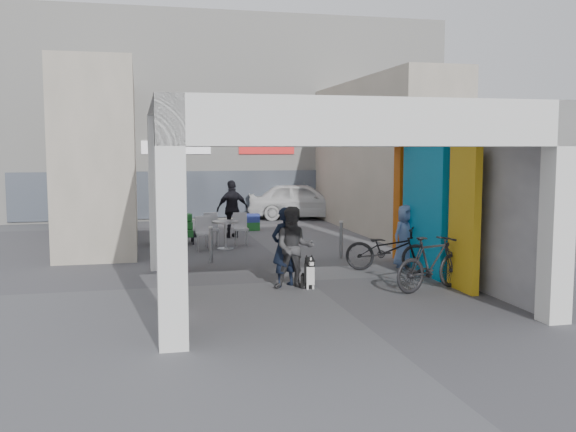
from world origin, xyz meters
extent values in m
plane|color=#4F4F54|center=(0.00, 0.00, 0.00)|extent=(90.00, 90.00, 0.00)
cube|color=silver|center=(-3.00, -4.00, 1.75)|extent=(0.40, 0.40, 3.50)
cube|color=silver|center=(-3.00, 2.00, 1.75)|extent=(0.40, 0.40, 3.50)
cube|color=silver|center=(3.00, -4.00, 1.75)|extent=(0.40, 0.40, 3.50)
cube|color=#C8580B|center=(3.00, 2.00, 1.75)|extent=(0.40, 0.40, 3.50)
plane|color=silver|center=(-3.00, -1.00, 1.75)|extent=(0.00, 6.40, 6.40)
plane|color=#A3A3A9|center=(3.00, -1.00, 1.75)|extent=(0.00, 6.40, 6.40)
cube|color=#0C88C0|center=(2.70, 0.20, 1.40)|extent=(0.15, 2.00, 2.80)
cube|color=gold|center=(2.70, -1.60, 1.40)|extent=(0.15, 1.00, 2.80)
plane|color=#A6A6A1|center=(0.00, -1.00, 3.50)|extent=(6.40, 6.40, 0.00)
cube|color=silver|center=(0.00, 2.05, 3.15)|extent=(6.40, 0.30, 0.70)
cube|color=silver|center=(0.00, -4.05, 3.15)|extent=(6.40, 0.30, 0.70)
cube|color=white|center=(0.00, 2.22, 3.10)|extent=(4.20, 0.05, 0.55)
cube|color=silver|center=(0.00, 14.00, 4.00)|extent=(18.00, 4.00, 8.00)
cube|color=#515966|center=(0.00, 11.95, 1.00)|extent=(16.20, 0.06, 1.80)
cube|color=white|center=(-2.00, 11.96, 2.80)|extent=(2.60, 0.06, 0.50)
cube|color=red|center=(1.50, 11.96, 2.80)|extent=(2.20, 0.06, 0.50)
cube|color=#B9AB99|center=(-4.50, 7.50, 2.50)|extent=(2.00, 9.00, 5.00)
cube|color=#B9AB99|center=(4.50, 7.50, 2.50)|extent=(2.00, 9.00, 5.00)
cylinder|color=gray|center=(-1.75, 2.58, 0.43)|extent=(0.09, 0.09, 0.87)
cylinder|color=gray|center=(0.14, 2.33, 0.45)|extent=(0.09, 0.09, 0.89)
cylinder|color=gray|center=(1.52, 2.47, 0.46)|extent=(0.09, 0.09, 0.93)
cube|color=white|center=(-2.75, -2.21, 0.50)|extent=(0.10, 0.55, 1.00)
cube|color=red|center=(-2.71, -2.21, 0.55)|extent=(0.05, 0.39, 0.40)
cube|color=white|center=(-2.75, 1.98, 0.50)|extent=(0.13, 0.55, 1.00)
cube|color=red|center=(-2.71, 1.98, 0.55)|extent=(0.07, 0.39, 0.40)
cylinder|color=#B5B4BA|center=(-1.12, 4.65, 0.37)|extent=(0.06, 0.06, 0.75)
cylinder|color=#B5B4BA|center=(-1.12, 4.65, 0.01)|extent=(0.46, 0.46, 0.02)
cylinder|color=#B5B4BA|center=(-1.12, 4.65, 0.75)|extent=(0.73, 0.73, 0.05)
cube|color=#B5B4BA|center=(-1.75, 4.44, 0.23)|extent=(0.40, 0.40, 0.47)
cube|color=#B5B4BA|center=(-1.75, 4.63, 0.70)|extent=(0.40, 0.05, 0.47)
cube|color=#B5B4BA|center=(-0.60, 5.17, 0.23)|extent=(0.40, 0.40, 0.47)
cube|color=#B5B4BA|center=(-0.60, 5.36, 0.70)|extent=(0.40, 0.05, 0.47)
cube|color=#B5B4BA|center=(-1.43, 5.27, 0.23)|extent=(0.40, 0.40, 0.47)
cube|color=#B5B4BA|center=(-1.43, 5.46, 0.70)|extent=(0.40, 0.05, 0.47)
cube|color=black|center=(-2.47, 5.89, 0.16)|extent=(1.30, 0.65, 0.32)
cube|color=#1B6128|center=(-2.47, 5.73, 0.32)|extent=(1.08, 0.38, 0.19)
cube|color=#1B6128|center=(-2.47, 5.89, 0.54)|extent=(1.08, 0.38, 0.19)
cube|color=#1B6128|center=(-2.47, 6.05, 0.76)|extent=(1.08, 0.38, 0.19)
cube|color=#1B6128|center=(0.30, 8.45, 0.14)|extent=(0.47, 0.37, 0.28)
cube|color=navy|center=(0.30, 8.45, 0.42)|extent=(0.47, 0.37, 0.28)
cube|color=black|center=(-0.17, -0.60, 0.13)|extent=(0.25, 0.33, 0.25)
cube|color=black|center=(-0.17, -0.74, 0.31)|extent=(0.20, 0.17, 0.38)
cube|color=silver|center=(-0.17, -0.83, 0.27)|extent=(0.16, 0.03, 0.36)
cylinder|color=silver|center=(-0.22, -0.81, 0.15)|extent=(0.05, 0.05, 0.29)
cylinder|color=silver|center=(-0.11, -0.81, 0.15)|extent=(0.05, 0.05, 0.29)
sphere|color=black|center=(-0.17, -0.76, 0.54)|extent=(0.20, 0.20, 0.20)
cube|color=silver|center=(-0.17, -0.87, 0.52)|extent=(0.08, 0.13, 0.06)
cone|color=black|center=(-0.22, -0.72, 0.64)|extent=(0.07, 0.07, 0.08)
cone|color=black|center=(-0.11, -0.72, 0.64)|extent=(0.07, 0.07, 0.08)
imported|color=black|center=(-0.61, -0.41, 0.80)|extent=(0.69, 0.59, 1.60)
imported|color=#39383B|center=(-0.46, -0.66, 0.82)|extent=(0.89, 0.74, 1.63)
imported|color=#6081BB|center=(2.60, 0.92, 0.74)|extent=(0.83, 0.66, 1.47)
imported|color=black|center=(-0.60, 6.88, 0.89)|extent=(1.12, 0.70, 1.79)
imported|color=black|center=(2.00, 0.54, 0.51)|extent=(2.00, 1.54, 1.01)
imported|color=black|center=(2.11, -1.46, 0.54)|extent=(1.86, 1.06, 1.08)
imported|color=white|center=(2.82, 11.50, 0.72)|extent=(4.52, 2.73, 1.44)
camera|label=1|loc=(-3.42, -12.81, 2.77)|focal=40.00mm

